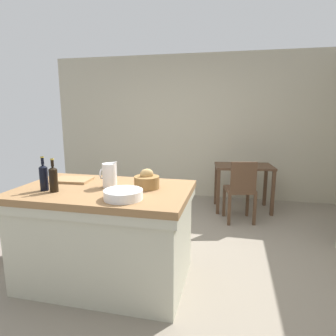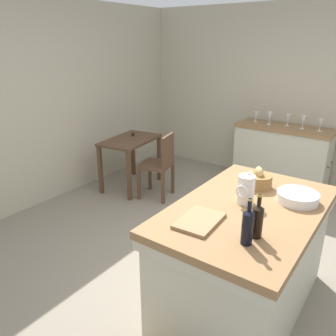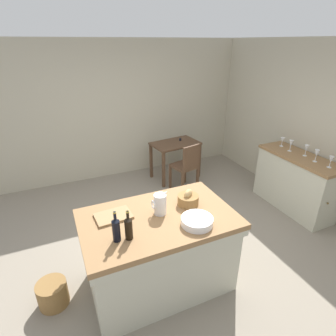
{
  "view_description": "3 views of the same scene",
  "coord_description": "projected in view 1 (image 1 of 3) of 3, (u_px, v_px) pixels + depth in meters",
  "views": [
    {
      "loc": [
        0.77,
        -2.82,
        1.61
      ],
      "look_at": [
        0.0,
        0.6,
        0.91
      ],
      "focal_mm": 31.02,
      "sensor_mm": 36.0,
      "label": 1
    },
    {
      "loc": [
        -2.56,
        -1.29,
        2.08
      ],
      "look_at": [
        -0.0,
        0.55,
        0.89
      ],
      "focal_mm": 36.14,
      "sensor_mm": 36.0,
      "label": 2
    },
    {
      "loc": [
        -1.21,
        -2.6,
        2.54
      ],
      "look_at": [
        0.17,
        0.5,
        0.95
      ],
      "focal_mm": 29.07,
      "sensor_mm": 36.0,
      "label": 3
    }
  ],
  "objects": [
    {
      "name": "writing_desk",
      "position": [
        244.0,
        173.0,
        4.68
      ],
      "size": [
        0.97,
        0.67,
        0.79
      ],
      "color": "#513826",
      "rests_on": "ground"
    },
    {
      "name": "wall_back",
      "position": [
        192.0,
        127.0,
        5.41
      ],
      "size": [
        5.32,
        0.12,
        2.6
      ],
      "primitive_type": "cube",
      "color": "#B2AA93",
      "rests_on": "ground"
    },
    {
      "name": "ground_plane",
      "position": [
        156.0,
        260.0,
        3.18
      ],
      "size": [
        6.76,
        6.76,
        0.0
      ],
      "primitive_type": "plane",
      "color": "gray"
    },
    {
      "name": "pitcher",
      "position": [
        110.0,
        175.0,
        2.66
      ],
      "size": [
        0.17,
        0.13,
        0.26
      ],
      "color": "white",
      "rests_on": "island_table"
    },
    {
      "name": "cutting_board",
      "position": [
        73.0,
        180.0,
        2.9
      ],
      "size": [
        0.37,
        0.27,
        0.02
      ],
      "primitive_type": "cube",
      "rotation": [
        0.0,
        0.0,
        0.06
      ],
      "color": "#99754C",
      "rests_on": "island_table"
    },
    {
      "name": "wine_bottle_dark",
      "position": [
        53.0,
        178.0,
        2.5
      ],
      "size": [
        0.07,
        0.07,
        0.29
      ],
      "color": "black",
      "rests_on": "island_table"
    },
    {
      "name": "wine_bottle_amber",
      "position": [
        44.0,
        177.0,
        2.54
      ],
      "size": [
        0.07,
        0.07,
        0.31
      ],
      "color": "black",
      "rests_on": "island_table"
    },
    {
      "name": "wicker_hamper",
      "position": [
        20.0,
        245.0,
        3.22
      ],
      "size": [
        0.31,
        0.31,
        0.28
      ],
      "primitive_type": "cylinder",
      "color": "olive",
      "rests_on": "ground"
    },
    {
      "name": "bread_basket",
      "position": [
        147.0,
        181.0,
        2.62
      ],
      "size": [
        0.23,
        0.23,
        0.18
      ],
      "color": "olive",
      "rests_on": "island_table"
    },
    {
      "name": "wooden_chair",
      "position": [
        241.0,
        189.0,
        4.16
      ],
      "size": [
        0.48,
        0.48,
        0.92
      ],
      "color": "#513826",
      "rests_on": "ground"
    },
    {
      "name": "island_table",
      "position": [
        105.0,
        231.0,
        2.72
      ],
      "size": [
        1.57,
        0.98,
        0.91
      ],
      "color": "olive",
      "rests_on": "ground"
    },
    {
      "name": "wash_bowl",
      "position": [
        123.0,
        194.0,
        2.31
      ],
      "size": [
        0.31,
        0.31,
        0.08
      ],
      "primitive_type": "cylinder",
      "color": "white",
      "rests_on": "island_table"
    }
  ]
}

